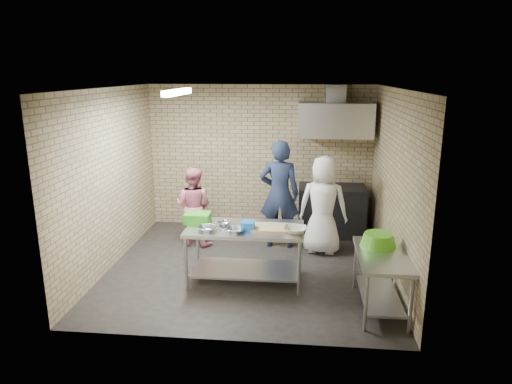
{
  "coord_description": "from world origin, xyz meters",
  "views": [
    {
      "loc": [
        0.76,
        -6.49,
        2.93
      ],
      "look_at": [
        0.1,
        0.2,
        1.15
      ],
      "focal_mm": 32.1,
      "sensor_mm": 36.0,
      "label": 1
    }
  ],
  "objects_px": {
    "green_basin": "(378,240)",
    "prep_table": "(245,254)",
    "stove": "(331,210)",
    "woman_white": "(323,205)",
    "man_navy": "(279,194)",
    "side_counter": "(381,281)",
    "woman_pink": "(193,206)",
    "bottle_green": "(360,124)",
    "blue_tub": "(248,226)",
    "green_crate": "(198,218)",
    "bottle_red": "(337,123)"
  },
  "relations": [
    {
      "from": "bottle_green",
      "to": "green_basin",
      "type": "bearing_deg",
      "value": -90.42
    },
    {
      "from": "prep_table",
      "to": "blue_tub",
      "type": "relative_size",
      "value": 9.0
    },
    {
      "from": "stove",
      "to": "woman_pink",
      "type": "xyz_separation_m",
      "value": [
        -2.4,
        -0.76,
        0.23
      ]
    },
    {
      "from": "green_crate",
      "to": "bottle_green",
      "type": "distance_m",
      "value": 3.54
    },
    {
      "from": "green_basin",
      "to": "bottle_red",
      "type": "relative_size",
      "value": 2.56
    },
    {
      "from": "blue_tub",
      "to": "woman_white",
      "type": "xyz_separation_m",
      "value": [
        1.08,
        1.32,
        -0.06
      ]
    },
    {
      "from": "blue_tub",
      "to": "side_counter",
      "type": "bearing_deg",
      "value": -16.73
    },
    {
      "from": "green_crate",
      "to": "woman_pink",
      "type": "bearing_deg",
      "value": 106.06
    },
    {
      "from": "man_navy",
      "to": "woman_white",
      "type": "relative_size",
      "value": 1.13
    },
    {
      "from": "prep_table",
      "to": "green_basin",
      "type": "distance_m",
      "value": 1.86
    },
    {
      "from": "side_counter",
      "to": "green_crate",
      "type": "xyz_separation_m",
      "value": [
        -2.49,
        0.74,
        0.51
      ]
    },
    {
      "from": "woman_white",
      "to": "man_navy",
      "type": "bearing_deg",
      "value": -6.53
    },
    {
      "from": "green_crate",
      "to": "blue_tub",
      "type": "height_order",
      "value": "green_crate"
    },
    {
      "from": "bottle_red",
      "to": "bottle_green",
      "type": "xyz_separation_m",
      "value": [
        0.4,
        0.0,
        -0.01
      ]
    },
    {
      "from": "blue_tub",
      "to": "prep_table",
      "type": "bearing_deg",
      "value": 116.57
    },
    {
      "from": "blue_tub",
      "to": "stove",
      "type": "bearing_deg",
      "value": 59.96
    },
    {
      "from": "bottle_green",
      "to": "woman_pink",
      "type": "height_order",
      "value": "bottle_green"
    },
    {
      "from": "green_crate",
      "to": "man_navy",
      "type": "xyz_separation_m",
      "value": [
        1.11,
        1.3,
        0.03
      ]
    },
    {
      "from": "bottle_green",
      "to": "man_navy",
      "type": "xyz_separation_m",
      "value": [
        -1.38,
        -0.94,
        -1.09
      ]
    },
    {
      "from": "prep_table",
      "to": "green_basin",
      "type": "relative_size",
      "value": 3.55
    },
    {
      "from": "prep_table",
      "to": "side_counter",
      "type": "bearing_deg",
      "value": -19.19
    },
    {
      "from": "green_crate",
      "to": "blue_tub",
      "type": "xyz_separation_m",
      "value": [
        0.75,
        -0.22,
        -0.01
      ]
    },
    {
      "from": "green_basin",
      "to": "prep_table",
      "type": "bearing_deg",
      "value": 168.1
    },
    {
      "from": "blue_tub",
      "to": "bottle_green",
      "type": "distance_m",
      "value": 3.23
    },
    {
      "from": "side_counter",
      "to": "bottle_red",
      "type": "bearing_deg",
      "value": 97.62
    },
    {
      "from": "prep_table",
      "to": "man_navy",
      "type": "xyz_separation_m",
      "value": [
        0.41,
        1.42,
        0.51
      ]
    },
    {
      "from": "blue_tub",
      "to": "green_basin",
      "type": "height_order",
      "value": "blue_tub"
    },
    {
      "from": "side_counter",
      "to": "man_navy",
      "type": "height_order",
      "value": "man_navy"
    },
    {
      "from": "side_counter",
      "to": "bottle_red",
      "type": "distance_m",
      "value": 3.44
    },
    {
      "from": "blue_tub",
      "to": "green_crate",
      "type": "bearing_deg",
      "value": 163.65
    },
    {
      "from": "green_crate",
      "to": "woman_white",
      "type": "relative_size",
      "value": 0.22
    },
    {
      "from": "green_crate",
      "to": "prep_table",
      "type": "bearing_deg",
      "value": -9.73
    },
    {
      "from": "prep_table",
      "to": "bottle_green",
      "type": "distance_m",
      "value": 3.37
    },
    {
      "from": "bottle_green",
      "to": "stove",
      "type": "bearing_deg",
      "value": -151.93
    },
    {
      "from": "man_navy",
      "to": "woman_pink",
      "type": "height_order",
      "value": "man_navy"
    },
    {
      "from": "blue_tub",
      "to": "woman_white",
      "type": "height_order",
      "value": "woman_white"
    },
    {
      "from": "green_basin",
      "to": "green_crate",
      "type": "bearing_deg",
      "value": 168.72
    },
    {
      "from": "bottle_red",
      "to": "man_navy",
      "type": "xyz_separation_m",
      "value": [
        -0.98,
        -0.94,
        -1.11
      ]
    },
    {
      "from": "green_basin",
      "to": "woman_white",
      "type": "distance_m",
      "value": 1.71
    },
    {
      "from": "side_counter",
      "to": "blue_tub",
      "type": "relative_size",
      "value": 6.61
    },
    {
      "from": "green_crate",
      "to": "woman_pink",
      "type": "relative_size",
      "value": 0.27
    },
    {
      "from": "man_navy",
      "to": "woman_white",
      "type": "height_order",
      "value": "man_navy"
    },
    {
      "from": "side_counter",
      "to": "man_navy",
      "type": "distance_m",
      "value": 2.53
    },
    {
      "from": "stove",
      "to": "woman_white",
      "type": "relative_size",
      "value": 0.74
    },
    {
      "from": "prep_table",
      "to": "stove",
      "type": "distance_m",
      "value": 2.51
    },
    {
      "from": "blue_tub",
      "to": "man_navy",
      "type": "xyz_separation_m",
      "value": [
        0.36,
        1.52,
        0.05
      ]
    },
    {
      "from": "side_counter",
      "to": "woman_white",
      "type": "xyz_separation_m",
      "value": [
        -0.65,
        1.84,
        0.44
      ]
    },
    {
      "from": "prep_table",
      "to": "bottle_red",
      "type": "bearing_deg",
      "value": 59.62
    },
    {
      "from": "side_counter",
      "to": "green_basin",
      "type": "bearing_deg",
      "value": 94.57
    },
    {
      "from": "prep_table",
      "to": "woman_white",
      "type": "relative_size",
      "value": 1.0
    }
  ]
}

